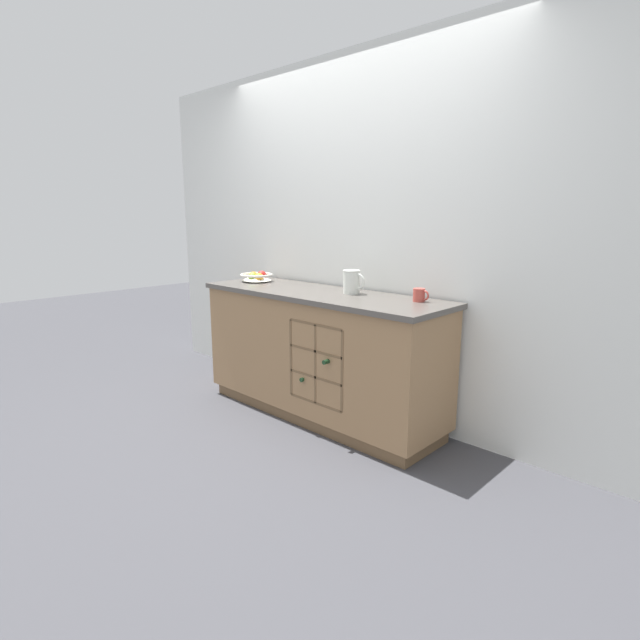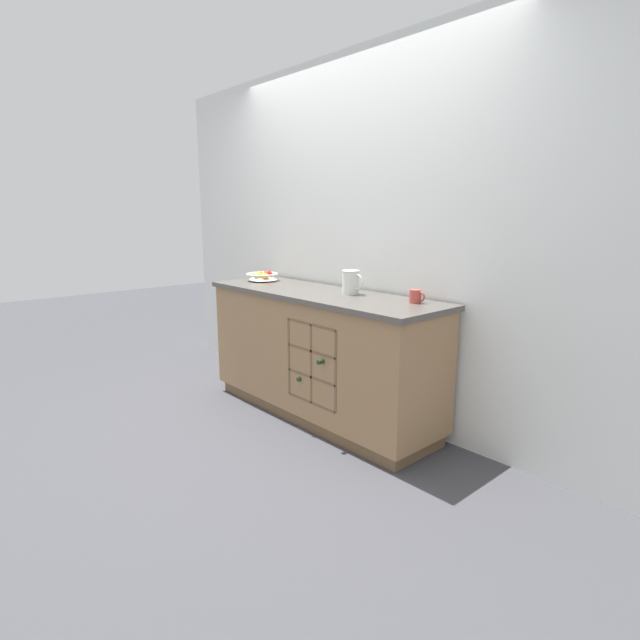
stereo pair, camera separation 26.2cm
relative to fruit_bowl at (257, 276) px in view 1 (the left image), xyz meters
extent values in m
plane|color=#424247|center=(0.74, -0.04, -0.95)|extent=(14.00, 14.00, 0.00)
cube|color=silver|center=(0.74, 0.31, 0.32)|extent=(4.40, 0.06, 2.55)
cube|color=brown|center=(0.74, -0.04, -0.91)|extent=(1.82, 0.49, 0.09)
cube|color=#99724C|center=(0.74, -0.04, -0.47)|extent=(1.88, 0.55, 0.79)
cube|color=#514C47|center=(0.74, -0.04, -0.06)|extent=(1.92, 0.59, 0.03)
cube|color=brown|center=(0.96, -0.22, -0.46)|extent=(0.46, 0.01, 0.53)
cube|color=brown|center=(0.73, -0.27, -0.46)|extent=(0.02, 0.10, 0.53)
cube|color=brown|center=(1.19, -0.27, -0.46)|extent=(0.02, 0.10, 0.53)
cube|color=brown|center=(0.96, -0.27, -0.72)|extent=(0.46, 0.10, 0.02)
cube|color=brown|center=(0.96, -0.27, -0.55)|extent=(0.46, 0.10, 0.02)
cube|color=brown|center=(0.96, -0.27, -0.37)|extent=(0.46, 0.10, 0.02)
cube|color=brown|center=(0.96, -0.27, -0.20)|extent=(0.46, 0.10, 0.02)
cube|color=brown|center=(0.96, -0.27, -0.46)|extent=(0.02, 0.10, 0.53)
cylinder|color=#19381E|center=(0.85, -0.16, -0.59)|extent=(0.08, 0.18, 0.08)
cylinder|color=#19381E|center=(0.85, -0.30, -0.59)|extent=(0.03, 0.08, 0.03)
cylinder|color=#19381E|center=(1.08, -0.19, -0.41)|extent=(0.08, 0.19, 0.08)
cylinder|color=#19381E|center=(1.08, -0.32, -0.41)|extent=(0.03, 0.08, 0.03)
cylinder|color=silver|center=(0.00, 0.00, -0.04)|extent=(0.12, 0.12, 0.01)
cone|color=silver|center=(0.00, 0.00, 0.00)|extent=(0.24, 0.24, 0.05)
torus|color=silver|center=(0.00, 0.00, 0.01)|extent=(0.26, 0.26, 0.02)
sphere|color=gold|center=(-0.03, -0.01, 0.00)|extent=(0.07, 0.07, 0.07)
sphere|color=gold|center=(0.06, -0.02, 0.00)|extent=(0.07, 0.07, 0.07)
sphere|color=red|center=(0.01, 0.04, 0.00)|extent=(0.08, 0.08, 0.08)
sphere|color=#7FA838|center=(0.01, -0.05, 0.00)|extent=(0.07, 0.07, 0.07)
cylinder|color=silver|center=(0.95, 0.05, 0.04)|extent=(0.11, 0.11, 0.16)
torus|color=silver|center=(0.95, 0.05, 0.12)|extent=(0.12, 0.12, 0.01)
torus|color=silver|center=(1.01, 0.05, 0.05)|extent=(0.11, 0.01, 0.11)
cylinder|color=#B7473D|center=(1.45, 0.10, 0.00)|extent=(0.07, 0.07, 0.08)
torus|color=#B7473D|center=(1.49, 0.10, 0.00)|extent=(0.06, 0.01, 0.06)
camera|label=1|loc=(3.11, -2.52, 0.49)|focal=28.00mm
camera|label=2|loc=(3.30, -2.33, 0.49)|focal=28.00mm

